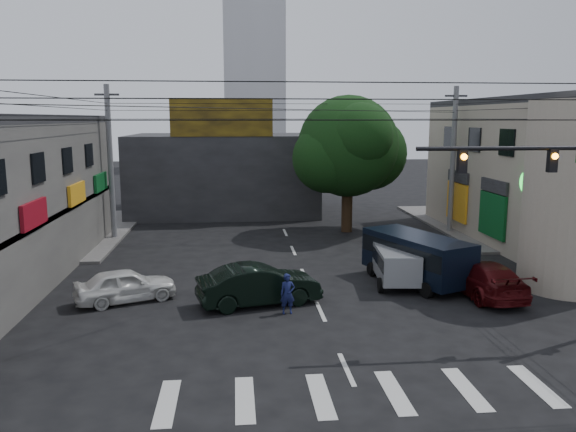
{
  "coord_description": "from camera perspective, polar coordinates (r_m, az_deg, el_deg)",
  "views": [
    {
      "loc": [
        -3.16,
        -18.14,
        7.24
      ],
      "look_at": [
        -1.05,
        4.0,
        3.36
      ],
      "focal_mm": 35.0,
      "sensor_mm": 36.0,
      "label": 1
    }
  ],
  "objects": [
    {
      "name": "ground",
      "position": [
        19.79,
        4.23,
        -11.59
      ],
      "size": [
        160.0,
        160.0,
        0.0
      ],
      "primitive_type": "plane",
      "color": "black",
      "rests_on": "ground"
    },
    {
      "name": "sidewalk_far_right",
      "position": [
        42.49,
        24.53,
        -0.71
      ],
      "size": [
        16.0,
        16.0,
        0.15
      ],
      "primitive_type": "cube",
      "color": "#514F4C",
      "rests_on": "ground"
    },
    {
      "name": "corner_column",
      "position": [
        26.49,
        26.96,
        1.79
      ],
      "size": [
        4.0,
        4.0,
        8.0
      ],
      "primitive_type": "cylinder",
      "color": "gray",
      "rests_on": "ground"
    },
    {
      "name": "building_far",
      "position": [
        44.36,
        -6.51,
        4.35
      ],
      "size": [
        14.0,
        10.0,
        6.0
      ],
      "primitive_type": "cube",
      "color": "#232326",
      "rests_on": "ground"
    },
    {
      "name": "billboard",
      "position": [
        39.25,
        -6.76,
        9.92
      ],
      "size": [
        7.0,
        0.3,
        2.6
      ],
      "primitive_type": "cube",
      "color": "olive",
      "rests_on": "building_far"
    },
    {
      "name": "tower_distant",
      "position": [
        89.43,
        -3.54,
        19.38
      ],
      "size": [
        9.0,
        9.0,
        44.0
      ],
      "primitive_type": "cube",
      "color": "silver",
      "rests_on": "ground"
    },
    {
      "name": "street_tree",
      "position": [
        35.91,
        6.12,
        7.02
      ],
      "size": [
        6.4,
        6.4,
        8.7
      ],
      "color": "black",
      "rests_on": "ground"
    },
    {
      "name": "traffic_gantry",
      "position": [
        20.5,
        27.04,
        2.06
      ],
      "size": [
        7.1,
        0.35,
        7.2
      ],
      "color": "black",
      "rests_on": "ground"
    },
    {
      "name": "utility_pole_far_left",
      "position": [
        35.02,
        -17.59,
        5.12
      ],
      "size": [
        0.32,
        0.32,
        9.2
      ],
      "primitive_type": "cylinder",
      "color": "#59595B",
      "rests_on": "ground"
    },
    {
      "name": "utility_pole_far_right",
      "position": [
        36.87,
        16.4,
        5.39
      ],
      "size": [
        0.32,
        0.32,
        9.2
      ],
      "primitive_type": "cylinder",
      "color": "#59595B",
      "rests_on": "ground"
    },
    {
      "name": "dark_sedan",
      "position": [
        22.22,
        -2.97,
        -6.99
      ],
      "size": [
        3.87,
        5.57,
        1.58
      ],
      "primitive_type": "imported",
      "rotation": [
        0.0,
        0.0,
        1.81
      ],
      "color": "black",
      "rests_on": "ground"
    },
    {
      "name": "white_compact",
      "position": [
        23.47,
        -16.16,
        -6.76
      ],
      "size": [
        4.3,
        5.02,
        1.34
      ],
      "primitive_type": "imported",
      "rotation": [
        0.0,
        0.0,
        1.95
      ],
      "color": "silver",
      "rests_on": "ground"
    },
    {
      "name": "maroon_sedan",
      "position": [
        24.68,
        19.15,
        -5.99
      ],
      "size": [
        2.69,
        5.22,
        1.43
      ],
      "primitive_type": "imported",
      "rotation": [
        0.0,
        0.0,
        3.21
      ],
      "color": "#40090B",
      "rests_on": "ground"
    },
    {
      "name": "silver_minivan",
      "position": [
        25.3,
        10.78,
        -4.99
      ],
      "size": [
        4.11,
        2.33,
        1.63
      ],
      "primitive_type": null,
      "rotation": [
        0.0,
        0.0,
        1.47
      ],
      "color": "gray",
      "rests_on": "ground"
    },
    {
      "name": "navy_van",
      "position": [
        25.53,
        12.93,
        -4.33
      ],
      "size": [
        6.83,
        5.86,
        2.15
      ],
      "primitive_type": null,
      "rotation": [
        0.0,
        0.0,
        1.96
      ],
      "color": "black",
      "rests_on": "ground"
    },
    {
      "name": "traffic_officer",
      "position": [
        21.18,
        -0.04,
        -7.9
      ],
      "size": [
        0.61,
        0.44,
        1.53
      ],
      "primitive_type": "imported",
      "rotation": [
        0.0,
        0.0,
        0.07
      ],
      "color": "#131843",
      "rests_on": "ground"
    }
  ]
}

